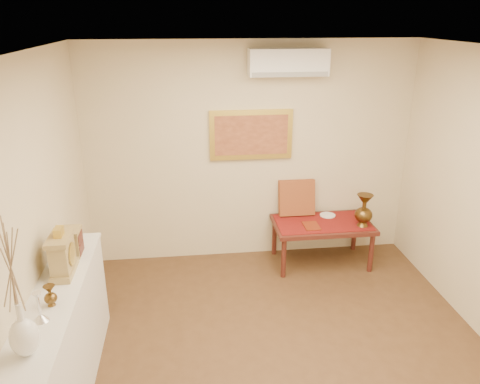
{
  "coord_description": "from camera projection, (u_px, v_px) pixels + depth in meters",
  "views": [
    {
      "loc": [
        -0.79,
        -3.21,
        2.96
      ],
      "look_at": [
        -0.26,
        1.15,
        1.28
      ],
      "focal_mm": 35.0,
      "sensor_mm": 36.0,
      "label": 1
    }
  ],
  "objects": [
    {
      "name": "ac_unit",
      "position": [
        288.0,
        62.0,
        5.25
      ],
      "size": [
        0.9,
        0.25,
        0.3
      ],
      "color": "white",
      "rests_on": "wall_back"
    },
    {
      "name": "cushion",
      "position": [
        297.0,
        198.0,
        5.91
      ],
      "size": [
        0.45,
        0.19,
        0.46
      ],
      "primitive_type": "cube",
      "rotation": [
        -0.21,
        0.0,
        0.0
      ],
      "color": "maroon",
      "rests_on": "table_cloth"
    },
    {
      "name": "display_ledge",
      "position": [
        64.0,
        344.0,
        3.74
      ],
      "size": [
        0.37,
        2.02,
        0.98
      ],
      "color": "silver",
      "rests_on": "floor"
    },
    {
      "name": "white_vase",
      "position": [
        15.0,
        290.0,
        2.74
      ],
      "size": [
        0.18,
        0.18,
        0.93
      ],
      "primitive_type": null,
      "color": "white",
      "rests_on": "display_ledge"
    },
    {
      "name": "painting",
      "position": [
        251.0,
        135.0,
        5.61
      ],
      "size": [
        1.0,
        0.06,
        0.6
      ],
      "color": "gold",
      "rests_on": "wall_back"
    },
    {
      "name": "floor",
      "position": [
        285.0,
        373.0,
        4.12
      ],
      "size": [
        4.5,
        4.5,
        0.0
      ],
      "primitive_type": "plane",
      "color": "brown",
      "rests_on": "ground"
    },
    {
      "name": "ceiling",
      "position": [
        299.0,
        55.0,
        3.15
      ],
      "size": [
        4.5,
        4.5,
        0.0
      ],
      "primitive_type": "plane",
      "rotation": [
        3.14,
        0.0,
        0.0
      ],
      "color": "white",
      "rests_on": "ground"
    },
    {
      "name": "mantel_clock",
      "position": [
        62.0,
        254.0,
        3.75
      ],
      "size": [
        0.17,
        0.36,
        0.41
      ],
      "color": "#A38B54",
      "rests_on": "display_ledge"
    },
    {
      "name": "wall_back",
      "position": [
        251.0,
        154.0,
        5.72
      ],
      "size": [
        4.0,
        0.02,
        2.7
      ],
      "primitive_type": "cube",
      "color": "beige",
      "rests_on": "ground"
    },
    {
      "name": "menu",
      "position": [
        311.0,
        226.0,
        5.64
      ],
      "size": [
        0.18,
        0.25,
        0.01
      ],
      "primitive_type": "cube",
      "rotation": [
        0.0,
        0.0,
        0.01
      ],
      "color": "maroon",
      "rests_on": "table_cloth"
    },
    {
      "name": "wall_left",
      "position": [
        23.0,
        250.0,
        3.41
      ],
      "size": [
        0.02,
        4.5,
        2.7
      ],
      "primitive_type": "cube",
      "color": "beige",
      "rests_on": "ground"
    },
    {
      "name": "table_cloth",
      "position": [
        323.0,
        222.0,
        5.76
      ],
      "size": [
        1.14,
        0.59,
        0.01
      ],
      "primitive_type": "cube",
      "color": "maroon",
      "rests_on": "low_table"
    },
    {
      "name": "brass_urn_small",
      "position": [
        50.0,
        293.0,
        3.36
      ],
      "size": [
        0.09,
        0.09,
        0.21
      ],
      "primitive_type": null,
      "color": "brown",
      "rests_on": "display_ledge"
    },
    {
      "name": "brass_urn_tall",
      "position": [
        364.0,
        207.0,
        5.58
      ],
      "size": [
        0.22,
        0.22,
        0.48
      ],
      "primitive_type": null,
      "color": "brown",
      "rests_on": "table_cloth"
    },
    {
      "name": "plate",
      "position": [
        328.0,
        215.0,
        5.94
      ],
      "size": [
        0.2,
        0.2,
        0.01
      ],
      "primitive_type": "cylinder",
      "color": "white",
      "rests_on": "table_cloth"
    },
    {
      "name": "low_table",
      "position": [
        322.0,
        227.0,
        5.78
      ],
      "size": [
        1.2,
        0.7,
        0.55
      ],
      "color": "#4E1E17",
      "rests_on": "floor"
    },
    {
      "name": "wooden_chest",
      "position": [
        72.0,
        242.0,
        4.07
      ],
      "size": [
        0.16,
        0.21,
        0.24
      ],
      "color": "#A38B54",
      "rests_on": "display_ledge"
    },
    {
      "name": "candlestick",
      "position": [
        39.0,
        307.0,
        3.19
      ],
      "size": [
        0.11,
        0.11,
        0.22
      ],
      "primitive_type": null,
      "color": "silver",
      "rests_on": "display_ledge"
    }
  ]
}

